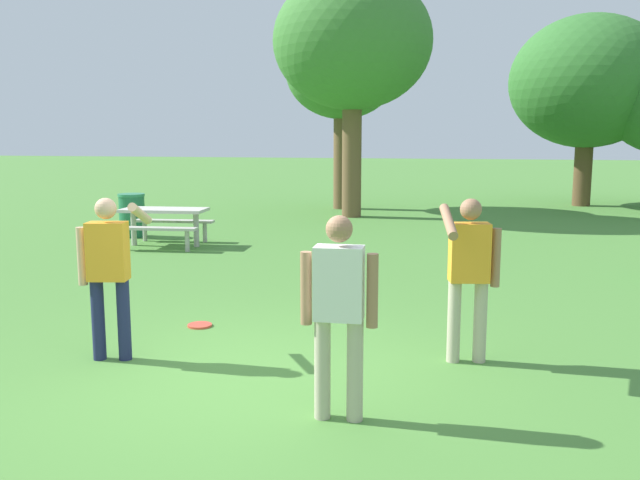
# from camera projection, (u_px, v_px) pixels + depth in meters

# --- Properties ---
(ground_plane) EXTENTS (120.00, 120.00, 0.00)m
(ground_plane) POSITION_uv_depth(u_px,v_px,m) (240.00, 377.00, 6.34)
(ground_plane) COLOR #4C8438
(person_thrower) EXTENTS (0.60, 0.75, 1.64)m
(person_thrower) POSITION_uv_depth(u_px,v_px,m) (109.00, 266.00, 6.71)
(person_thrower) COLOR #1E234C
(person_thrower) RESTS_ON ground
(person_catcher) EXTENTS (0.60, 0.75, 1.64)m
(person_catcher) POSITION_uv_depth(u_px,v_px,m) (469.00, 268.00, 6.61)
(person_catcher) COLOR #B7AD93
(person_catcher) RESTS_ON ground
(person_bystander) EXTENTS (0.61, 0.23, 1.64)m
(person_bystander) POSITION_uv_depth(u_px,v_px,m) (339.00, 304.00, 5.26)
(person_bystander) COLOR #B7AD93
(person_bystander) RESTS_ON ground
(frisbee) EXTENTS (0.29, 0.29, 0.03)m
(frisbee) POSITION_uv_depth(u_px,v_px,m) (200.00, 325.00, 8.02)
(frisbee) COLOR #E04733
(frisbee) RESTS_ON ground
(picnic_table_near) EXTENTS (1.81, 1.56, 0.77)m
(picnic_table_near) POSITION_uv_depth(u_px,v_px,m) (164.00, 219.00, 13.73)
(picnic_table_near) COLOR beige
(picnic_table_near) RESTS_ON ground
(trash_can_further_along) EXTENTS (0.59, 0.59, 0.96)m
(trash_can_further_along) POSITION_uv_depth(u_px,v_px,m) (132.00, 215.00, 15.01)
(trash_can_further_along) COLOR #237047
(trash_can_further_along) RESTS_ON ground
(tree_tall_left) EXTENTS (3.40, 3.40, 5.61)m
(tree_tall_left) POSITION_uv_depth(u_px,v_px,m) (342.00, 72.00, 20.22)
(tree_tall_left) COLOR brown
(tree_tall_left) RESTS_ON ground
(tree_broad_center) EXTENTS (4.27, 4.27, 6.53)m
(tree_broad_center) POSITION_uv_depth(u_px,v_px,m) (353.00, 43.00, 18.05)
(tree_broad_center) COLOR brown
(tree_broad_center) RESTS_ON ground
(tree_far_right) EXTENTS (4.83, 4.83, 5.95)m
(tree_far_right) POSITION_uv_depth(u_px,v_px,m) (588.00, 82.00, 21.09)
(tree_far_right) COLOR brown
(tree_far_right) RESTS_ON ground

